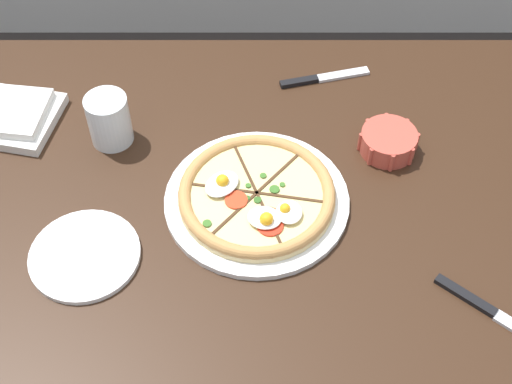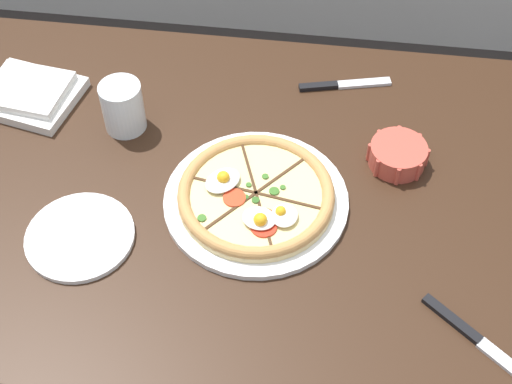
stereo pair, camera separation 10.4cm
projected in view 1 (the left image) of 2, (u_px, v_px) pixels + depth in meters
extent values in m
plane|color=#2D2826|center=(245.00, 373.00, 1.88)|extent=(12.00, 12.00, 0.00)
cube|color=#331E11|center=(240.00, 194.00, 1.30)|extent=(1.42, 0.84, 0.03)
cube|color=#331E11|center=(501.00, 176.00, 1.83)|extent=(0.06, 0.06, 0.74)
cylinder|color=white|center=(256.00, 201.00, 1.26)|extent=(0.33, 0.33, 0.01)
cylinder|color=#E5C684|center=(256.00, 196.00, 1.25)|extent=(0.28, 0.28, 0.01)
cylinder|color=#E0CC84|center=(256.00, 194.00, 1.25)|extent=(0.24, 0.24, 0.00)
torus|color=tan|center=(256.00, 193.00, 1.25)|extent=(0.28, 0.28, 0.02)
cube|color=#472D19|center=(268.00, 219.00, 1.21)|extent=(0.05, 0.11, 0.00)
cube|color=#472D19|center=(290.00, 197.00, 1.24)|extent=(0.12, 0.03, 0.00)
cube|color=#472D19|center=(278.00, 173.00, 1.28)|extent=(0.08, 0.10, 0.00)
cube|color=#472D19|center=(244.00, 169.00, 1.28)|extent=(0.05, 0.11, 0.00)
cube|color=#472D19|center=(222.00, 188.00, 1.25)|extent=(0.12, 0.03, 0.00)
cube|color=#472D19|center=(233.00, 214.00, 1.22)|extent=(0.08, 0.10, 0.00)
cylinder|color=red|center=(268.00, 216.00, 1.21)|extent=(0.04, 0.04, 0.00)
cylinder|color=red|center=(269.00, 225.00, 1.20)|extent=(0.05, 0.05, 0.00)
cylinder|color=red|center=(235.00, 200.00, 1.23)|extent=(0.04, 0.04, 0.00)
ellipsoid|color=white|center=(288.00, 212.00, 1.21)|extent=(0.05, 0.05, 0.01)
sphere|color=#F4AD1E|center=(284.00, 208.00, 1.21)|extent=(0.02, 0.02, 0.02)
ellipsoid|color=white|center=(221.00, 184.00, 1.25)|extent=(0.08, 0.09, 0.01)
sphere|color=#F4AD1E|center=(222.00, 181.00, 1.25)|extent=(0.02, 0.02, 0.02)
ellipsoid|color=white|center=(264.00, 218.00, 1.20)|extent=(0.07, 0.06, 0.01)
sphere|color=#F4AD1E|center=(266.00, 219.00, 1.19)|extent=(0.02, 0.02, 0.02)
cylinder|color=#386B23|center=(282.00, 184.00, 1.26)|extent=(0.01, 0.01, 0.00)
cylinder|color=#386B23|center=(262.00, 176.00, 1.27)|extent=(0.01, 0.01, 0.00)
cylinder|color=#386B23|center=(247.00, 186.00, 1.26)|extent=(0.01, 0.01, 0.00)
cylinder|color=#386B23|center=(206.00, 223.00, 1.20)|extent=(0.02, 0.02, 0.00)
cylinder|color=#386B23|center=(274.00, 189.00, 1.25)|extent=(0.02, 0.02, 0.00)
cylinder|color=#2D5B1E|center=(257.00, 200.00, 1.23)|extent=(0.01, 0.01, 0.00)
cylinder|color=#2D5B1E|center=(247.00, 198.00, 1.24)|extent=(0.01, 0.01, 0.00)
cylinder|color=#2D5B1E|center=(284.00, 207.00, 1.22)|extent=(0.01, 0.01, 0.00)
cylinder|color=#C64C3D|center=(387.00, 142.00, 1.33)|extent=(0.10, 0.10, 0.04)
cylinder|color=gold|center=(388.00, 140.00, 1.33)|extent=(0.08, 0.08, 0.02)
cylinder|color=#C64C3D|center=(415.00, 142.00, 1.33)|extent=(0.01, 0.01, 0.04)
cylinder|color=#C64C3D|center=(405.00, 127.00, 1.36)|extent=(0.01, 0.01, 0.04)
cylinder|color=#C64C3D|center=(384.00, 122.00, 1.37)|extent=(0.01, 0.01, 0.04)
cylinder|color=#C64C3D|center=(366.00, 127.00, 1.36)|extent=(0.01, 0.01, 0.04)
cylinder|color=#C64C3D|center=(359.00, 142.00, 1.33)|extent=(0.01, 0.01, 0.04)
cylinder|color=#C64C3D|center=(370.00, 156.00, 1.31)|extent=(0.01, 0.01, 0.04)
cylinder|color=#C64C3D|center=(391.00, 163.00, 1.30)|extent=(0.01, 0.01, 0.04)
cylinder|color=#C64C3D|center=(410.00, 156.00, 1.31)|extent=(0.01, 0.01, 0.04)
cube|color=silver|center=(7.00, 118.00, 1.39)|extent=(0.22, 0.19, 0.02)
cube|color=silver|center=(5.00, 111.00, 1.38)|extent=(0.17, 0.15, 0.02)
cube|color=black|center=(465.00, 295.00, 1.14)|extent=(0.09, 0.08, 0.01)
cube|color=silver|center=(342.00, 75.00, 1.48)|extent=(0.11, 0.05, 0.01)
cube|color=black|center=(298.00, 82.00, 1.46)|extent=(0.08, 0.03, 0.01)
cylinder|color=white|center=(108.00, 120.00, 1.33)|extent=(0.08, 0.08, 0.10)
cylinder|color=silver|center=(110.00, 128.00, 1.34)|extent=(0.07, 0.07, 0.06)
cylinder|color=white|center=(84.00, 256.00, 1.19)|extent=(0.19, 0.19, 0.01)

